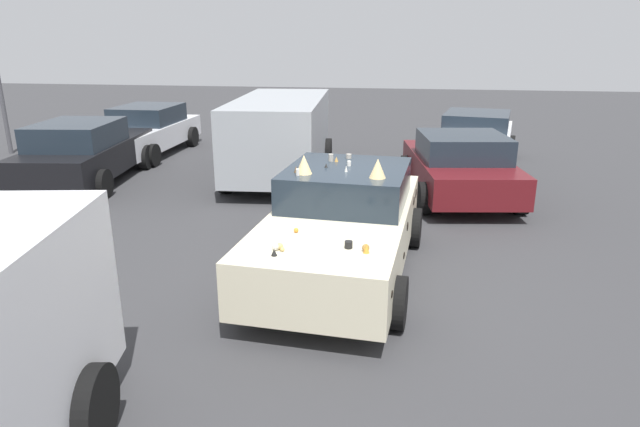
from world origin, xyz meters
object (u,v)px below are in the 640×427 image
art_car_decorated (342,224)px  parked_van_row_back_far (280,133)px  parked_sedan_behind_right (145,131)px  parked_sedan_row_back_center (475,138)px  parked_sedan_far_left (85,152)px  parked_sedan_near_left (459,166)px

art_car_decorated → parked_van_row_back_far: parked_van_row_back_far is taller
parked_van_row_back_far → parked_sedan_behind_right: bearing=-119.6°
art_car_decorated → parked_sedan_row_back_center: art_car_decorated is taller
parked_sedan_far_left → parked_sedan_row_back_center: 9.84m
parked_sedan_far_left → parked_sedan_row_back_center: parked_sedan_far_left is taller
parked_sedan_near_left → parked_sedan_far_left: size_ratio=0.92×
parked_sedan_near_left → parked_sedan_behind_right: 9.19m
parked_sedan_far_left → parked_sedan_behind_right: bearing=-4.8°
parked_van_row_back_far → parked_sedan_far_left: parked_van_row_back_far is taller
parked_sedan_row_back_center → parked_sedan_near_left: bearing=-0.6°
parked_sedan_behind_right → parked_sedan_row_back_center: 9.31m
parked_sedan_near_left → parked_sedan_row_back_center: bearing=-19.8°
art_car_decorated → parked_sedan_behind_right: size_ratio=0.99×
parked_sedan_behind_right → parked_sedan_row_back_center: size_ratio=1.09×
parked_sedan_far_left → parked_sedan_behind_right: size_ratio=0.98×
parked_sedan_near_left → parked_sedan_far_left: (-0.10, 8.47, 0.05)m
parked_sedan_near_left → parked_sedan_behind_right: (3.24, 8.60, -0.01)m
parked_sedan_far_left → parked_sedan_behind_right: 3.34m
art_car_decorated → parked_sedan_row_back_center: bearing=165.4°
art_car_decorated → parked_sedan_behind_right: (7.50, 6.60, -0.06)m
art_car_decorated → parked_sedan_row_back_center: (7.72, -2.70, -0.05)m
parked_van_row_back_far → parked_sedan_behind_right: (2.16, 4.51, -0.41)m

